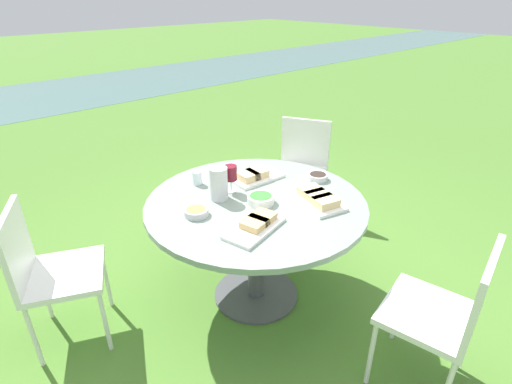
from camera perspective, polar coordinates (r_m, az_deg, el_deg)
ground_plane at (r=2.88m, az=-0.00°, el=-14.40°), size 40.00×40.00×0.00m
dining_table at (r=2.51m, az=-0.00°, el=-3.48°), size 1.36×1.36×0.75m
chair_near_left at (r=3.60m, az=6.52°, el=4.25°), size 0.57×0.58×0.89m
chair_near_right at (r=2.55m, az=-27.77°, el=-9.42°), size 0.57×0.58×0.89m
chair_far_back at (r=2.22m, az=25.70°, el=-14.89°), size 0.51×0.49×0.89m
water_pitcher at (r=2.44m, az=-5.35°, el=1.23°), size 0.12×0.11×0.21m
wine_glass at (r=2.51m, az=-3.64°, el=2.63°), size 0.08×0.08×0.18m
platter_bread_main at (r=2.44m, az=8.82°, el=-0.93°), size 0.29×0.38×0.07m
platter_charcuterie at (r=2.17m, az=0.05°, el=-4.67°), size 0.39×0.26×0.06m
platter_sandwich_side at (r=2.71m, az=-0.18°, el=2.29°), size 0.37×0.22×0.07m
bowl_fries at (r=2.32m, az=-8.54°, el=-2.79°), size 0.14×0.14×0.04m
bowl_salad at (r=2.41m, az=0.67°, el=-0.99°), size 0.16×0.16×0.05m
bowl_olives at (r=2.75m, az=8.81°, el=2.19°), size 0.14×0.14×0.04m
cup_water_near at (r=2.67m, az=-8.41°, el=2.01°), size 0.06×0.06×0.09m
handbag at (r=3.78m, az=-11.05°, el=-1.59°), size 0.30×0.14×0.37m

